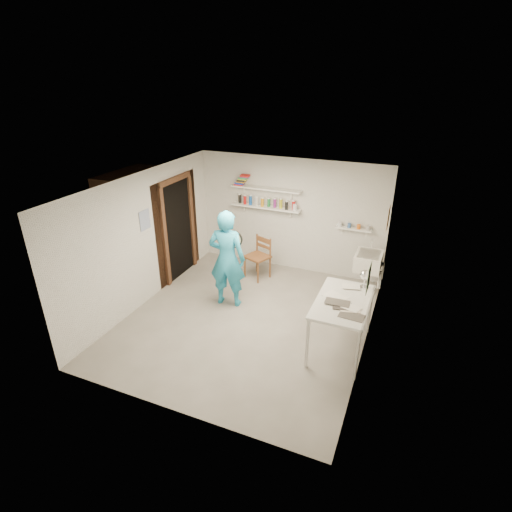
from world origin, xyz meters
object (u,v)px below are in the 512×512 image
at_px(man, 227,259).
at_px(wall_clock, 234,239).
at_px(work_table, 341,325).
at_px(desk_lamp, 365,275).
at_px(belfast_sink, 368,261).
at_px(wooden_chair, 257,257).

xyz_separation_m(man, wall_clock, (0.03, 0.22, 0.30)).
xyz_separation_m(work_table, desk_lamp, (0.21, 0.52, 0.65)).
distance_m(belfast_sink, man, 2.66).
bearing_deg(desk_lamp, wooden_chair, 152.51).
bearing_deg(belfast_sink, wall_clock, -153.82).
height_order(man, work_table, man).
height_order(belfast_sink, desk_lamp, desk_lamp).
height_order(man, wall_clock, man).
height_order(wooden_chair, work_table, wooden_chair).
distance_m(wall_clock, wooden_chair, 1.20).
relative_size(man, wooden_chair, 1.92).
bearing_deg(wooden_chair, belfast_sink, 26.56).
bearing_deg(work_table, wall_clock, 160.21).
xyz_separation_m(belfast_sink, wooden_chair, (-2.19, -0.17, -0.23)).
distance_m(belfast_sink, wall_clock, 2.57).
distance_m(belfast_sink, wooden_chair, 2.20).
distance_m(work_table, desk_lamp, 0.86).
bearing_deg(work_table, man, 165.70).
bearing_deg(belfast_sink, wooden_chair, -175.46).
height_order(man, wooden_chair, man).
relative_size(wooden_chair, work_table, 0.72).
height_order(wall_clock, work_table, wall_clock).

